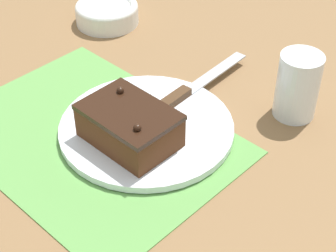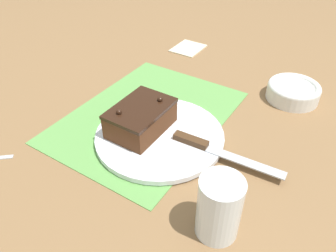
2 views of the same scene
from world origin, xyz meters
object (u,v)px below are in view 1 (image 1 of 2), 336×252
chocolate_cake (129,125)px  drinking_glass (298,86)px  serving_knife (188,90)px  cake_plate (147,128)px  small_bowl (107,12)px

chocolate_cake → drinking_glass: size_ratio=1.27×
chocolate_cake → serving_knife: size_ratio=0.61×
chocolate_cake → serving_knife: chocolate_cake is taller
cake_plate → small_bowl: bearing=-31.9°
chocolate_cake → small_bowl: 0.42m
chocolate_cake → cake_plate: bearing=-79.4°
serving_knife → small_bowl: small_bowl is taller
chocolate_cake → small_bowl: bearing=-36.5°
serving_knife → small_bowl: (0.31, -0.09, 0.00)m
serving_knife → small_bowl: size_ratio=1.81×
serving_knife → drinking_glass: (-0.16, -0.10, 0.04)m
cake_plate → drinking_glass: drinking_glass is taller
serving_knife → small_bowl: 0.33m
cake_plate → chocolate_cake: 0.06m
chocolate_cake → drinking_glass: (-0.14, -0.26, 0.01)m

